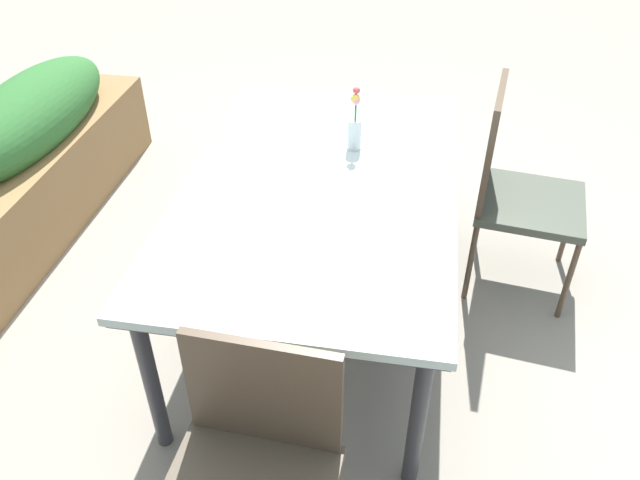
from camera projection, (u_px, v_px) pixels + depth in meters
name	position (u px, v px, depth m)	size (l,w,h in m)	color
ground_plane	(308.00, 296.00, 3.19)	(12.00, 12.00, 0.00)	gray
dining_table	(320.00, 194.00, 2.69)	(1.84, 1.14, 0.75)	#B2C6C1
chair_near_right	(515.00, 183.00, 2.98)	(0.55, 0.55, 1.03)	#42483C
chair_end_left	(251.00, 471.00, 1.83)	(0.53, 0.53, 0.90)	brown
flower_vase	(355.00, 128.00, 2.82)	(0.06, 0.06, 0.29)	silver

